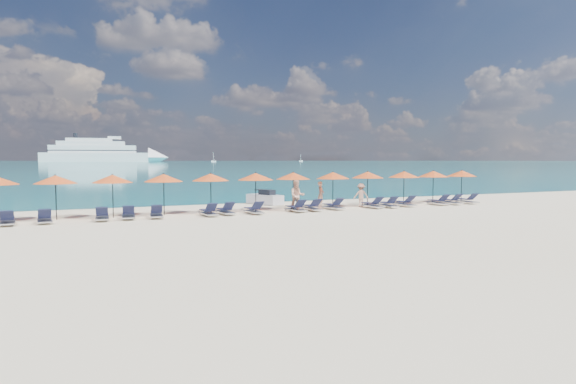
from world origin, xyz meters
name	(u,v)px	position (x,y,z in m)	size (l,w,h in m)	color
ground	(312,220)	(0.00, 0.00, 0.00)	(1400.00, 1400.00, 0.00)	beige
sea	(90,162)	(0.00, 660.00, 0.01)	(1600.00, 1300.00, 0.01)	#1FA9B2
cruise_ship	(107,153)	(16.86, 575.09, 10.14)	(141.75, 42.77, 38.98)	white
sailboat_near	(213,161)	(131.13, 530.02, 1.09)	(5.81, 1.94, 10.65)	white
sailboat_far	(301,161)	(268.31, 583.73, 1.04)	(5.53, 1.84, 10.13)	white
jetski	(265,198)	(0.75, 8.65, 0.40)	(1.92, 2.90, 0.97)	#B8BAC8
beachgoer_a	(321,194)	(3.25, 5.34, 0.81)	(0.59, 0.39, 1.63)	tan
beachgoer_b	(297,196)	(0.95, 3.86, 0.91)	(0.88, 0.51, 1.82)	tan
beachgoer_c	(361,195)	(5.70, 4.57, 0.75)	(0.97, 0.45, 1.50)	tan
umbrella_1	(55,179)	(-11.72, 4.91, 2.02)	(2.10, 2.10, 2.28)	black
umbrella_2	(112,179)	(-9.07, 4.78, 2.02)	(2.10, 2.10, 2.28)	black
umbrella_3	(164,178)	(-6.48, 4.87, 2.02)	(2.10, 2.10, 2.28)	black
umbrella_4	(211,177)	(-3.90, 4.84, 2.02)	(2.10, 2.10, 2.28)	black
umbrella_5	(256,177)	(-1.26, 4.81, 2.02)	(2.10, 2.10, 2.28)	black
umbrella_6	(293,176)	(1.18, 4.95, 2.02)	(2.10, 2.10, 2.28)	black
umbrella_7	(333,175)	(3.76, 4.71, 2.02)	(2.10, 2.10, 2.28)	black
umbrella_8	(368,175)	(6.36, 4.85, 2.02)	(2.10, 2.10, 2.28)	black
umbrella_9	(404,174)	(9.12, 4.75, 2.02)	(2.10, 2.10, 2.28)	black
umbrella_10	(433,174)	(11.52, 4.71, 2.02)	(2.10, 2.10, 2.28)	black
umbrella_11	(462,173)	(14.10, 4.80, 2.02)	(2.10, 2.10, 2.28)	black
lounger_1	(7,220)	(-13.68, 3.55, 0.24)	(0.77, 1.75, 0.66)	silver
lounger_2	(45,219)	(-12.18, 3.65, 0.24)	(0.77, 1.75, 0.66)	silver
lounger_3	(102,216)	(-9.64, 3.68, 0.24)	(0.71, 1.73, 0.66)	silver
lounger_4	(128,215)	(-8.41, 3.80, 0.24)	(0.74, 1.74, 0.66)	silver
lounger_5	(156,213)	(-7.04, 3.74, 0.24)	(0.79, 1.75, 0.66)	silver
lounger_6	(209,212)	(-4.37, 3.52, 0.24)	(0.71, 1.73, 0.66)	silver
lounger_7	(226,210)	(-3.37, 3.77, 0.24)	(0.72, 1.74, 0.66)	silver
lounger_8	(254,210)	(-1.84, 3.45, 0.24)	(0.72, 1.73, 0.66)	silver
lounger_9	(296,208)	(0.70, 3.51, 0.24)	(0.75, 1.74, 0.66)	silver
lounger_10	(312,207)	(1.80, 3.63, 0.24)	(0.62, 1.70, 0.66)	silver
lounger_11	(333,206)	(3.30, 3.80, 0.24)	(0.75, 1.74, 0.66)	silver
lounger_12	(373,204)	(5.94, 3.60, 0.24)	(0.73, 1.74, 0.66)	silver
lounger_13	(388,204)	(6.99, 3.51, 0.24)	(0.66, 1.71, 0.66)	silver
lounger_14	(405,203)	(8.40, 3.66, 0.24)	(0.70, 1.73, 0.66)	silver
lounger_15	(439,202)	(11.09, 3.61, 0.24)	(0.65, 1.71, 0.66)	silver
lounger_16	(451,201)	(12.16, 3.62, 0.24)	(0.62, 1.70, 0.66)	silver
lounger_17	(467,200)	(13.57, 3.66, 0.24)	(0.67, 1.72, 0.66)	silver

